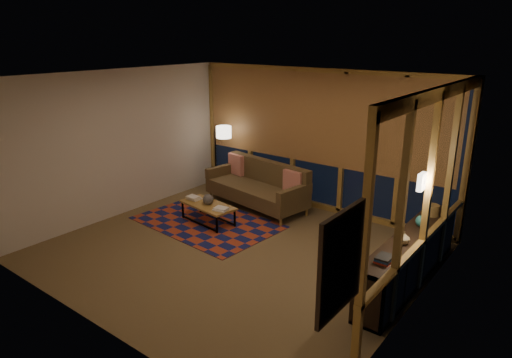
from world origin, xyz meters
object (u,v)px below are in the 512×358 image
Objects in this scene: sofa at (256,186)px; bookshelf at (409,258)px; floor_lamp at (216,157)px; coffee_table at (208,213)px.

sofa reaches higher than bookshelf.
floor_lamp reaches higher than bookshelf.
coffee_table is at bearing -37.67° from floor_lamp.
floor_lamp is 5.01m from bookshelf.
floor_lamp is at bearing 174.83° from sofa.
bookshelf is at bearing -1.28° from floor_lamp.
coffee_table is at bearing -177.23° from bookshelf.
sofa is 1.23m from coffee_table.
bookshelf is (3.43, -1.01, -0.09)m from sofa.
bookshelf is (3.62, 0.18, 0.17)m from coffee_table.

